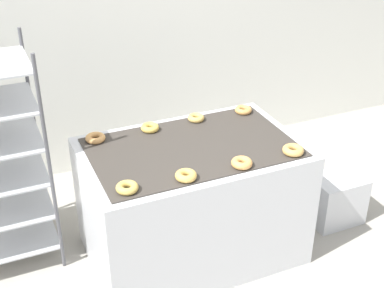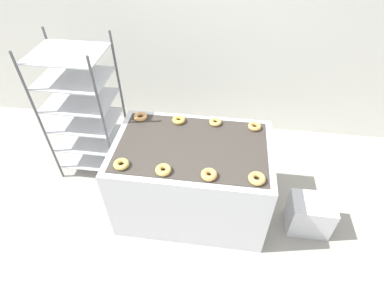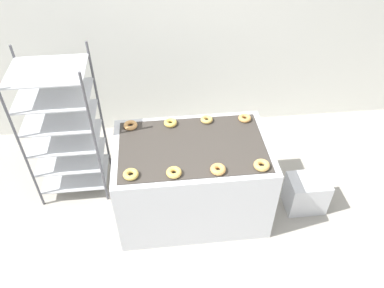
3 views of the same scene
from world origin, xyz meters
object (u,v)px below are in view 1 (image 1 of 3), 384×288
at_px(donut_near_left, 127,188).
at_px(donut_far_midleft, 150,128).
at_px(donut_far_right, 243,110).
at_px(donut_near_midright, 242,163).
at_px(donut_near_right, 293,150).
at_px(glaze_bin, 336,199).
at_px(donut_far_left, 95,138).
at_px(fryer_machine, 192,201).
at_px(donut_near_midleft, 186,176).
at_px(donut_far_midright, 196,118).

relative_size(donut_near_left, donut_far_midleft, 1.03).
distance_m(donut_far_midleft, donut_far_right, 0.71).
bearing_deg(donut_near_midright, donut_far_right, 60.89).
bearing_deg(donut_near_right, glaze_bin, 20.64).
bearing_deg(glaze_bin, donut_far_midleft, 162.03).
distance_m(donut_near_midright, donut_far_left, 0.97).
xyz_separation_m(fryer_machine, donut_near_midleft, (-0.18, -0.33, 0.44)).
bearing_deg(fryer_machine, donut_far_right, 30.40).
relative_size(glaze_bin, donut_far_left, 2.97).
relative_size(donut_near_midright, donut_near_right, 0.95).
relative_size(fryer_machine, donut_far_midright, 11.96).
bearing_deg(donut_far_right, fryer_machine, -149.60).
distance_m(donut_near_midleft, donut_near_midright, 0.36).
distance_m(donut_far_midleft, donut_far_midright, 0.34).
xyz_separation_m(donut_near_left, donut_far_midright, (0.70, 0.65, -0.00)).
xyz_separation_m(donut_near_left, donut_near_midright, (0.70, -0.02, 0.00)).
relative_size(donut_near_midright, donut_far_right, 1.05).
relative_size(fryer_machine, donut_far_right, 11.43).
xyz_separation_m(glaze_bin, donut_far_left, (-1.67, 0.43, 0.67)).
height_order(fryer_machine, donut_near_left, donut_near_left).
relative_size(glaze_bin, donut_near_midright, 3.01).
xyz_separation_m(donut_near_midleft, donut_near_right, (0.72, 0.00, 0.00)).
distance_m(glaze_bin, donut_near_left, 1.80).
height_order(fryer_machine, donut_far_midleft, donut_far_midleft).
xyz_separation_m(fryer_machine, donut_far_midleft, (-0.17, 0.32, 0.44)).
distance_m(donut_near_midleft, donut_near_right, 0.72).
bearing_deg(donut_near_midleft, glaze_bin, 9.83).
distance_m(donut_near_midright, donut_near_right, 0.36).
distance_m(donut_near_right, donut_far_left, 1.26).
height_order(donut_near_midright, donut_far_midright, donut_near_midright).
distance_m(donut_far_left, donut_far_midright, 0.72).
relative_size(donut_near_right, donut_far_right, 1.10).
distance_m(donut_near_midleft, donut_far_midright, 0.76).
xyz_separation_m(donut_far_left, donut_far_midright, (0.72, 0.01, -0.00)).
bearing_deg(donut_near_midright, donut_near_right, 1.28).
bearing_deg(glaze_bin, donut_near_right, -159.36).
height_order(donut_near_right, donut_far_right, donut_near_right).
bearing_deg(donut_near_left, donut_far_midleft, 60.44).
height_order(glaze_bin, donut_near_left, donut_near_left).
relative_size(donut_far_left, donut_far_midright, 1.11).
bearing_deg(glaze_bin, donut_near_left, -172.77).
xyz_separation_m(donut_near_midleft, donut_near_midright, (0.36, -0.00, 0.00)).
bearing_deg(donut_far_left, donut_far_midright, 0.89).
height_order(fryer_machine, donut_near_midright, donut_near_midright).
bearing_deg(donut_near_right, donut_near_left, 179.30).
distance_m(donut_near_right, donut_far_right, 0.64).
xyz_separation_m(donut_near_left, donut_far_midleft, (0.36, 0.63, -0.00)).
relative_size(glaze_bin, donut_far_midleft, 3.13).
relative_size(fryer_machine, donut_near_midright, 10.90).
distance_m(fryer_machine, donut_far_midright, 0.58).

